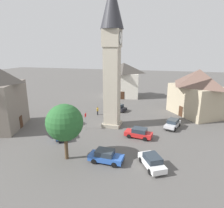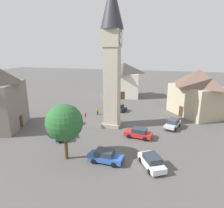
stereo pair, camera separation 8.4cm
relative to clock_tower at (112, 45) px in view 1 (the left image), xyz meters
The scene contains 13 objects.
ground_plane 13.68m from the clock_tower, 96.64° to the right, with size 200.00×200.00×0.00m, color #565451.
clock_tower is the anchor object (origin of this frame).
car_blue_kerb 15.84m from the clock_tower, 42.43° to the right, with size 4.36×3.72×1.53m.
car_silver_kerb 15.70m from the clock_tower, behind, with size 3.36×4.45×1.53m.
car_red_corner 17.50m from the clock_tower, 11.62° to the left, with size 1.95×4.20×1.53m.
car_white_side 16.60m from the clock_tower, 99.15° to the left, with size 4.45×2.93×1.53m.
car_black_far 14.43m from the clock_tower, 54.34° to the left, with size 2.26×4.33×1.53m.
car_green_alley 18.78m from the clock_tower, 34.57° to the left, with size 4.42×3.53×1.53m.
pedestrian 14.33m from the clock_tower, 138.44° to the right, with size 0.54×0.32×1.69m.
tree 15.24m from the clock_tower, 11.61° to the right, with size 4.39×4.39×6.93m.
building_shop_left 20.36m from the clock_tower, 125.19° to the left, with size 12.75×12.11×9.29m.
building_terrace_right 24.32m from the clock_tower, behind, with size 7.59×9.50×9.53m.
road_sign 12.69m from the clock_tower, 53.72° to the right, with size 0.60×0.07×2.80m.
Camera 1 is at (31.49, 8.55, 12.92)m, focal length 31.59 mm.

